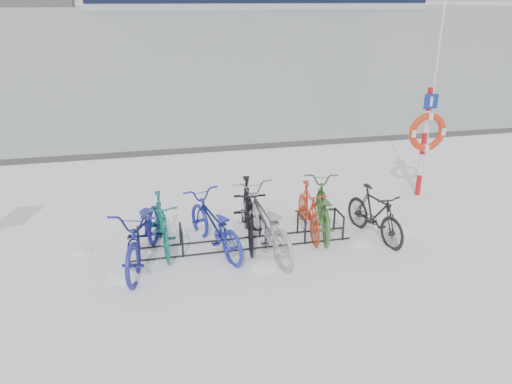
# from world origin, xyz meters

# --- Properties ---
(ground) EXTENTS (900.00, 900.00, 0.00)m
(ground) POSITION_xyz_m (0.00, 0.00, 0.00)
(ground) COLOR white
(ground) RESTS_ON ground
(ice_sheet) EXTENTS (400.00, 298.00, 0.02)m
(ice_sheet) POSITION_xyz_m (0.00, 155.00, 0.01)
(ice_sheet) COLOR #A3AFB8
(ice_sheet) RESTS_ON ground
(quay_edge) EXTENTS (400.00, 0.25, 0.10)m
(quay_edge) POSITION_xyz_m (0.00, 5.90, 0.05)
(quay_edge) COLOR #3F3F42
(quay_edge) RESTS_ON ground
(bike_rack) EXTENTS (4.00, 0.48, 0.46)m
(bike_rack) POSITION_xyz_m (0.00, 0.00, 0.18)
(bike_rack) COLOR black
(bike_rack) RESTS_ON ground
(lifebuoy_station) EXTENTS (0.83, 0.23, 4.32)m
(lifebuoy_station) POSITION_xyz_m (4.27, 1.43, 1.45)
(lifebuoy_station) COLOR red
(lifebuoy_station) RESTS_ON ground
(bike_0) EXTENTS (1.24, 2.26, 1.12)m
(bike_0) POSITION_xyz_m (-1.69, -0.24, 0.56)
(bike_0) COLOR navy
(bike_0) RESTS_ON ground
(bike_1) EXTENTS (0.59, 1.68, 0.99)m
(bike_1) POSITION_xyz_m (-1.39, 0.20, 0.49)
(bike_1) COLOR #146A5D
(bike_1) RESTS_ON ground
(bike_2) EXTENTS (1.23, 2.02, 1.00)m
(bike_2) POSITION_xyz_m (-0.51, -0.04, 0.50)
(bike_2) COLOR #1D29A1
(bike_2) RESTS_ON ground
(bike_3) EXTENTS (0.77, 1.93, 1.13)m
(bike_3) POSITION_xyz_m (0.14, 0.20, 0.56)
(bike_3) COLOR black
(bike_3) RESTS_ON ground
(bike_4) EXTENTS (1.07, 2.22, 1.12)m
(bike_4) POSITION_xyz_m (0.34, -0.27, 0.56)
(bike_4) COLOR #9A9CA2
(bike_4) RESTS_ON ground
(bike_5) EXTENTS (0.60, 1.64, 0.97)m
(bike_5) POSITION_xyz_m (1.28, 0.20, 0.48)
(bike_5) COLOR #B93216
(bike_5) RESTS_ON ground
(bike_6) EXTENTS (1.08, 1.96, 0.98)m
(bike_6) POSITION_xyz_m (1.58, 0.28, 0.49)
(bike_6) COLOR #366D2E
(bike_6) RESTS_ON ground
(bike_7) EXTENTS (0.79, 1.67, 0.97)m
(bike_7) POSITION_xyz_m (2.39, -0.21, 0.49)
(bike_7) COLOR black
(bike_7) RESTS_ON ground
(snow_drifts) EXTENTS (6.29, 1.89, 0.22)m
(snow_drifts) POSITION_xyz_m (0.07, -0.18, 0.00)
(snow_drifts) COLOR white
(snow_drifts) RESTS_ON ground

